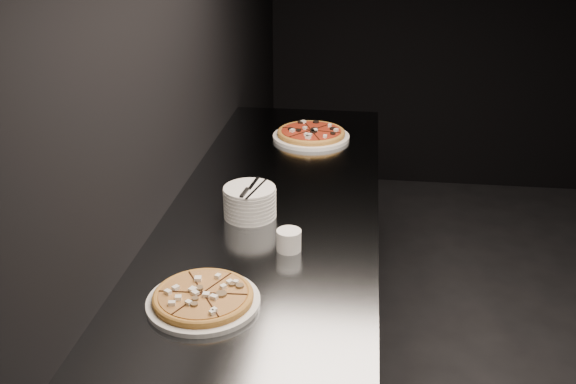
# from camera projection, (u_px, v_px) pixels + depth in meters

# --- Properties ---
(wall_left) EXTENTS (0.02, 5.00, 2.80)m
(wall_left) POSITION_uv_depth(u_px,v_px,m) (160.00, 72.00, 2.10)
(wall_left) COLOR black
(wall_left) RESTS_ON floor
(counter) EXTENTS (0.74, 2.44, 0.92)m
(counter) POSITION_uv_depth(u_px,v_px,m) (274.00, 318.00, 2.45)
(counter) COLOR slate
(counter) RESTS_ON floor
(pizza_mushroom) EXTENTS (0.31, 0.31, 0.04)m
(pizza_mushroom) POSITION_uv_depth(u_px,v_px,m) (203.00, 298.00, 1.72)
(pizza_mushroom) COLOR silver
(pizza_mushroom) RESTS_ON counter
(pizza_tomato) EXTENTS (0.36, 0.36, 0.04)m
(pizza_tomato) POSITION_uv_depth(u_px,v_px,m) (311.00, 134.00, 2.94)
(pizza_tomato) COLOR silver
(pizza_tomato) RESTS_ON counter
(plate_stack) EXTENTS (0.18, 0.18, 0.11)m
(plate_stack) POSITION_uv_depth(u_px,v_px,m) (250.00, 202.00, 2.19)
(plate_stack) COLOR silver
(plate_stack) RESTS_ON counter
(cutlery) EXTENTS (0.09, 0.19, 0.01)m
(cutlery) POSITION_uv_depth(u_px,v_px,m) (251.00, 189.00, 2.16)
(cutlery) COLOR silver
(cutlery) RESTS_ON plate_stack
(ramekin) EXTENTS (0.08, 0.08, 0.07)m
(ramekin) POSITION_uv_depth(u_px,v_px,m) (289.00, 240.00, 1.98)
(ramekin) COLOR silver
(ramekin) RESTS_ON counter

